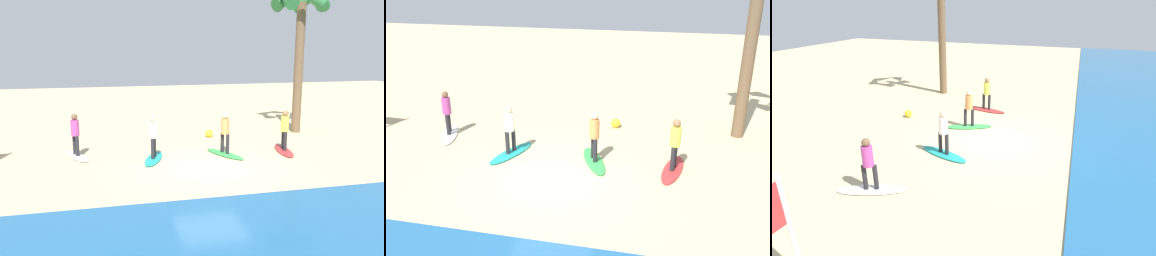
# 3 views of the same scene
# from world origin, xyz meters

# --- Properties ---
(ground_plane) EXTENTS (60.00, 60.00, 0.00)m
(ground_plane) POSITION_xyz_m (0.00, 0.00, 0.00)
(ground_plane) COLOR #CCB789
(surfboard_red) EXTENTS (0.94, 2.17, 0.09)m
(surfboard_red) POSITION_xyz_m (-3.53, -1.40, 0.04)
(surfboard_red) COLOR red
(surfboard_red) RESTS_ON ground
(surfer_red) EXTENTS (0.32, 0.45, 1.64)m
(surfer_red) POSITION_xyz_m (-3.53, -1.40, 1.04)
(surfer_red) COLOR #232328
(surfer_red) RESTS_ON surfboard_red
(surfboard_green) EXTENTS (1.34, 2.15, 0.09)m
(surfboard_green) POSITION_xyz_m (-1.00, -1.48, 0.04)
(surfboard_green) COLOR green
(surfboard_green) RESTS_ON ground
(surfer_green) EXTENTS (0.32, 0.43, 1.64)m
(surfer_green) POSITION_xyz_m (-1.00, -1.48, 1.04)
(surfer_green) COLOR #232328
(surfer_green) RESTS_ON surfboard_green
(surfboard_teal) EXTENTS (1.21, 2.17, 0.09)m
(surfboard_teal) POSITION_xyz_m (1.88, -1.46, 0.04)
(surfboard_teal) COLOR teal
(surfboard_teal) RESTS_ON ground
(surfer_teal) EXTENTS (0.32, 0.44, 1.64)m
(surfer_teal) POSITION_xyz_m (1.88, -1.46, 1.04)
(surfer_teal) COLOR #232328
(surfer_teal) RESTS_ON surfboard_teal
(surfboard_white) EXTENTS (1.28, 2.16, 0.09)m
(surfboard_white) POSITION_xyz_m (4.78, -2.55, 0.04)
(surfboard_white) COLOR white
(surfboard_white) RESTS_ON ground
(surfer_white) EXTENTS (0.32, 0.44, 1.64)m
(surfer_white) POSITION_xyz_m (4.78, -2.55, 1.04)
(surfer_white) COLOR #232328
(surfer_white) RESTS_ON surfboard_white
(palm_tree) EXTENTS (2.88, 3.03, 7.29)m
(palm_tree) POSITION_xyz_m (-5.87, -4.85, 5.85)
(palm_tree) COLOR brown
(palm_tree) RESTS_ON ground
(beach_ball) EXTENTS (0.37, 0.37, 0.37)m
(beach_ball) POSITION_xyz_m (-1.27, -4.72, 0.18)
(beach_ball) COLOR yellow
(beach_ball) RESTS_ON ground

